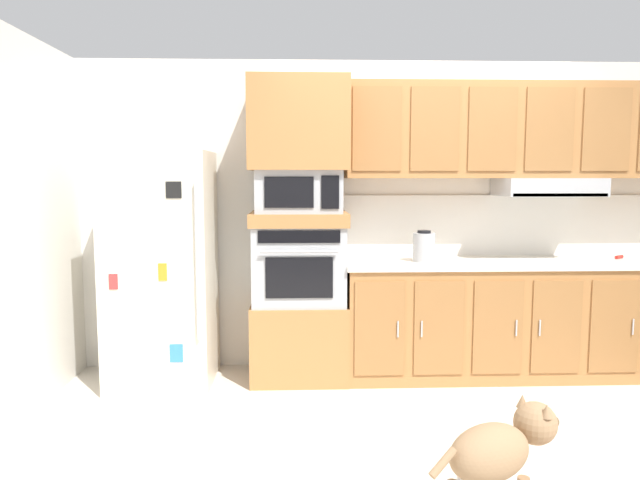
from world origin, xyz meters
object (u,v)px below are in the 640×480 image
object	(u,v)px
screwdriver	(620,257)
electric_kettle	(424,247)
dog	(500,449)
microwave	(299,191)
built_in_oven	(299,264)
refrigerator	(162,268)

from	to	relation	value
screwdriver	electric_kettle	distance (m)	1.61
screwdriver	dog	size ratio (longest dim) A/B	0.23
microwave	screwdriver	bearing A→B (deg)	0.88
screwdriver	electric_kettle	world-z (taller)	electric_kettle
built_in_oven	electric_kettle	bearing A→B (deg)	-2.81
refrigerator	electric_kettle	xyz separation A→B (m)	(2.00, 0.02, 0.15)
built_in_oven	microwave	size ratio (longest dim) A/B	1.09
dog	microwave	bearing A→B (deg)	85.22
microwave	refrigerator	bearing A→B (deg)	-176.28
refrigerator	built_in_oven	xyz separation A→B (m)	(1.04, 0.07, 0.02)
refrigerator	electric_kettle	distance (m)	2.01
electric_kettle	built_in_oven	bearing A→B (deg)	177.19
built_in_oven	microwave	xyz separation A→B (m)	(0.00, -0.00, 0.56)
screwdriver	electric_kettle	bearing A→B (deg)	-176.90
built_in_oven	electric_kettle	distance (m)	0.97
built_in_oven	screwdriver	distance (m)	2.56
refrigerator	dog	bearing A→B (deg)	-45.17
dog	electric_kettle	bearing A→B (deg)	59.38
electric_kettle	screwdriver	bearing A→B (deg)	3.10
dog	screwdriver	bearing A→B (deg)	22.27
refrigerator	screwdriver	world-z (taller)	refrigerator
refrigerator	dog	xyz separation A→B (m)	(1.94, -1.95, -0.53)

